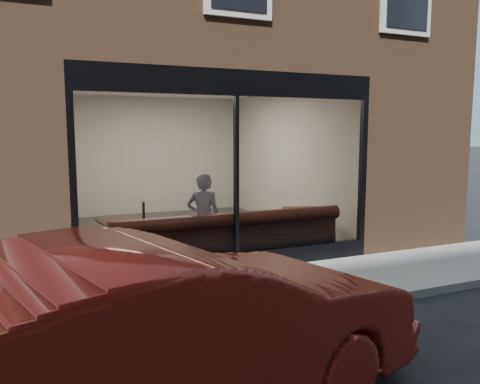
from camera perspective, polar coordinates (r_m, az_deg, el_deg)
name	(u,v)px	position (r m, az deg, el deg)	size (l,w,h in m)	color
ground	(300,316)	(5.98, 7.38, -14.74)	(120.00, 120.00, 0.00)	black
sidewalk_near	(265,290)	(6.80, 3.03, -11.87)	(40.00, 2.00, 0.01)	gray
kerb_near	(303,313)	(5.92, 7.64, -14.36)	(40.00, 0.10, 0.12)	gray
host_building_pier_left	(1,159)	(12.82, -27.15, 3.64)	(2.50, 12.00, 3.20)	brown
host_building_pier_right	(275,153)	(14.38, 4.26, 4.74)	(2.50, 12.00, 3.20)	brown
host_building_backfill	(133,151)	(16.03, -12.88, 4.84)	(5.00, 6.00, 3.20)	brown
cafe_floor	(185,234)	(10.41, -6.72, -5.06)	(6.00, 6.00, 0.00)	#2D2D30
cafe_ceiling	(183,87)	(10.22, -6.99, 12.59)	(6.00, 6.00, 0.00)	white
cafe_wall_back	(153,156)	(13.09, -10.52, 4.38)	(5.00, 5.00, 0.00)	beige
cafe_wall_left	(61,165)	(9.80, -20.99, 3.08)	(6.00, 6.00, 0.00)	beige
cafe_wall_right	(285,159)	(11.14, 5.57, 3.98)	(6.00, 6.00, 0.00)	beige
storefront_kick	(236,262)	(7.67, -0.44, -8.50)	(5.00, 0.10, 0.30)	black
storefront_header	(236,83)	(7.42, -0.47, 13.18)	(5.00, 0.10, 0.40)	black
storefront_mullion	(236,176)	(7.42, -0.45, 1.97)	(0.06, 0.10, 2.50)	black
storefront_glass	(237,176)	(7.39, -0.37, 1.95)	(4.80, 4.80, 0.00)	white
banquette	(227,251)	(8.01, -1.55, -7.26)	(4.00, 0.55, 0.45)	#3D1D16
person	(204,219)	(7.94, -4.46, -3.28)	(0.57, 0.38, 1.57)	#A2B4D6
cafe_table_left	(120,221)	(8.21, -14.45, -3.46)	(0.66, 0.66, 0.04)	#312013
cafe_table_right	(302,210)	(9.16, 7.55, -2.18)	(0.64, 0.64, 0.04)	#312013
cafe_chair_left	(134,238)	(9.16, -12.79, -5.49)	(0.38, 0.38, 0.04)	#312013
wall_poster	(65,172)	(9.01, -20.52, 2.25)	(0.02, 0.55, 0.74)	white
parked_car	(155,341)	(3.57, -10.33, -17.49)	(1.58, 4.54, 1.50)	maroon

